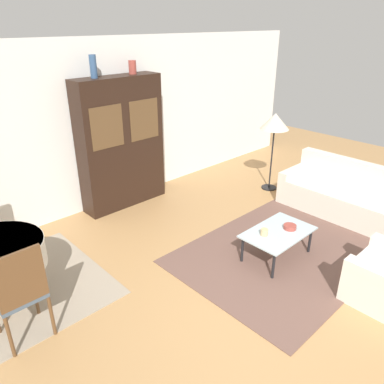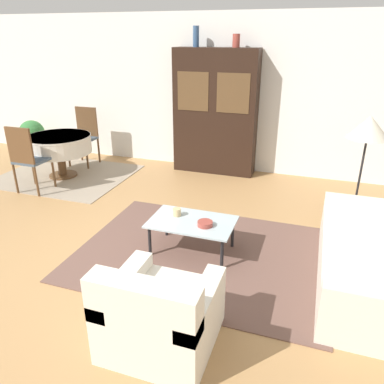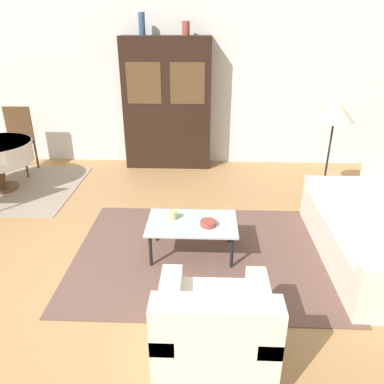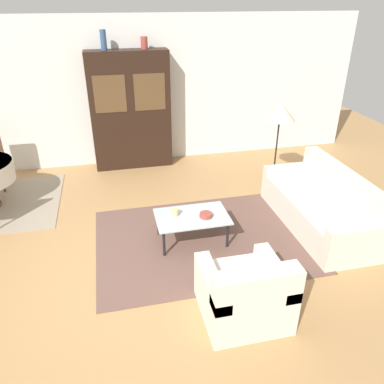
% 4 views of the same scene
% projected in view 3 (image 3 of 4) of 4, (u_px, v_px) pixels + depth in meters
% --- Properties ---
extents(ground_plane, '(14.00, 14.00, 0.00)m').
position_uv_depth(ground_plane, '(87.00, 286.00, 3.64)').
color(ground_plane, tan).
extents(wall_back, '(10.00, 0.06, 2.70)m').
position_uv_depth(wall_back, '(140.00, 85.00, 6.37)').
color(wall_back, white).
rests_on(wall_back, ground_plane).
extents(area_rug, '(2.83, 2.12, 0.01)m').
position_uv_depth(area_rug, '(204.00, 254.00, 4.13)').
color(area_rug, brown).
rests_on(area_rug, ground_plane).
extents(dining_rug, '(2.22, 1.85, 0.01)m').
position_uv_depth(dining_rug, '(5.00, 188.00, 5.76)').
color(dining_rug, gray).
rests_on(dining_rug, ground_plane).
extents(couch, '(0.89, 2.01, 0.81)m').
position_uv_depth(couch, '(372.00, 235.00, 3.95)').
color(couch, silver).
rests_on(couch, ground_plane).
extents(armchair, '(0.84, 0.82, 0.79)m').
position_uv_depth(armchair, '(214.00, 331.00, 2.72)').
color(armchair, silver).
rests_on(armchair, ground_plane).
extents(coffee_table, '(0.96, 0.61, 0.38)m').
position_uv_depth(coffee_table, '(192.00, 225.00, 4.00)').
color(coffee_table, black).
rests_on(coffee_table, area_rug).
extents(display_cabinet, '(1.44, 0.40, 2.14)m').
position_uv_depth(display_cabinet, '(167.00, 105.00, 6.25)').
color(display_cabinet, black).
rests_on(display_cabinet, ground_plane).
extents(dining_chair_far, '(0.44, 0.44, 1.07)m').
position_uv_depth(dining_chair_far, '(18.00, 136.00, 6.17)').
color(dining_chair_far, brown).
rests_on(dining_chair_far, dining_rug).
extents(floor_lamp, '(0.51, 0.51, 1.43)m').
position_uv_depth(floor_lamp, '(335.00, 114.00, 4.85)').
color(floor_lamp, black).
rests_on(floor_lamp, ground_plane).
extents(cup, '(0.10, 0.10, 0.09)m').
position_uv_depth(cup, '(173.00, 215.00, 4.04)').
color(cup, tan).
rests_on(cup, coffee_table).
extents(bowl, '(0.17, 0.17, 0.05)m').
position_uv_depth(bowl, '(208.00, 223.00, 3.91)').
color(bowl, '#9E4238').
rests_on(bowl, coffee_table).
extents(vase_tall, '(0.10, 0.10, 0.33)m').
position_uv_depth(vase_tall, '(142.00, 24.00, 5.74)').
color(vase_tall, '#33517A').
rests_on(vase_tall, display_cabinet).
extents(vase_short, '(0.12, 0.12, 0.20)m').
position_uv_depth(vase_short, '(186.00, 28.00, 5.75)').
color(vase_short, '#9E4238').
rests_on(vase_short, display_cabinet).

